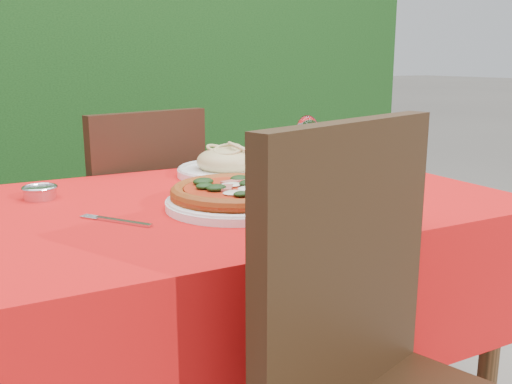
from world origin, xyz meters
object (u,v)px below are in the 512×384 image
chair_near (398,383)px  fork (123,221)px  chair_far (136,226)px  pasta_plate (227,165)px  wine_glass (307,131)px  water_glass (355,160)px  steel_ramekin (40,193)px  pizza_plate (237,195)px

chair_near → fork: chair_near is taller
chair_near → chair_far: 1.21m
pasta_plate → wine_glass: 0.28m
pasta_plate → wine_glass: wine_glass is taller
chair_near → fork: (-0.31, 0.50, 0.19)m
pasta_plate → water_glass: 0.37m
pasta_plate → water_glass: (0.33, -0.17, 0.01)m
chair_near → wine_glass: size_ratio=5.96×
chair_far → steel_ramekin: bearing=35.2°
pizza_plate → steel_ramekin: size_ratio=4.55×
chair_far → pasta_plate: bearing=102.7°
chair_near → wine_glass: 0.96m
chair_near → pizza_plate: size_ratio=2.82×
chair_near → steel_ramekin: bearing=99.5°
chair_near → chair_far: chair_near is taller
chair_far → steel_ramekin: (-0.35, -0.40, 0.24)m
pizza_plate → water_glass: (0.47, 0.18, 0.02)m
chair_near → chair_far: bearing=75.4°
chair_far → pasta_plate: size_ratio=3.15×
pasta_plate → wine_glass: (0.27, -0.02, 0.09)m
pasta_plate → fork: (-0.40, -0.35, -0.03)m
pizza_plate → wine_glass: bearing=39.3°
water_glass → wine_glass: bearing=113.7°
wine_glass → steel_ramekin: wine_glass is taller
chair_near → chair_far: (-0.08, 1.21, -0.04)m
water_glass → steel_ramekin: size_ratio=1.25×
pizza_plate → wine_glass: 0.53m
pizza_plate → fork: (-0.26, -0.00, -0.03)m
pizza_plate → water_glass: bearing=20.6°
steel_ramekin → fork: bearing=-68.2°
chair_near → pasta_plate: bearing=65.0°
chair_far → water_glass: size_ratio=9.58×
chair_near → water_glass: size_ratio=10.24×
fork → steel_ramekin: size_ratio=2.49×
chair_near → water_glass: (0.43, 0.68, 0.23)m
pizza_plate → wine_glass: wine_glass is taller
pizza_plate → fork: size_ratio=1.82×
pasta_plate → water_glass: bearing=-27.0°
wine_glass → steel_ramekin: size_ratio=2.15×
chair_near → pizza_plate: chair_near is taller
pasta_plate → steel_ramekin: pasta_plate is taller
chair_far → steel_ramekin: 0.58m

